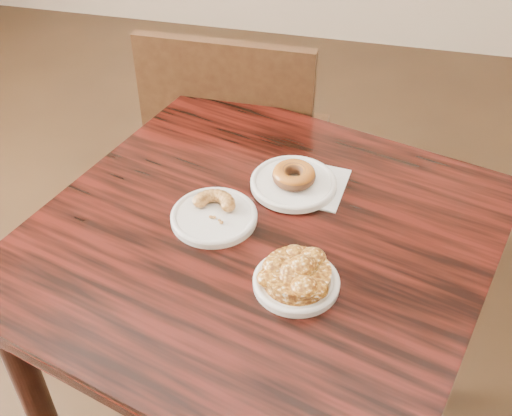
% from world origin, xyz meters
% --- Properties ---
extents(cafe_table, '(1.03, 1.03, 0.75)m').
position_xyz_m(cafe_table, '(-0.09, 0.12, 0.38)').
color(cafe_table, black).
rests_on(cafe_table, floor).
extents(chair_far, '(0.48, 0.48, 0.90)m').
position_xyz_m(chair_far, '(-0.28, 0.78, 0.45)').
color(chair_far, black).
rests_on(chair_far, floor).
extents(napkin, '(0.16, 0.16, 0.00)m').
position_xyz_m(napkin, '(-0.02, 0.29, 0.75)').
color(napkin, white).
rests_on(napkin, cafe_table).
extents(plate_donut, '(0.18, 0.18, 0.01)m').
position_xyz_m(plate_donut, '(-0.05, 0.27, 0.76)').
color(plate_donut, white).
rests_on(plate_donut, napkin).
extents(plate_cruller, '(0.17, 0.17, 0.01)m').
position_xyz_m(plate_cruller, '(-0.18, 0.14, 0.76)').
color(plate_cruller, silver).
rests_on(plate_cruller, cafe_table).
extents(plate_fritter, '(0.15, 0.15, 0.01)m').
position_xyz_m(plate_fritter, '(0.00, 0.01, 0.76)').
color(plate_fritter, white).
rests_on(plate_fritter, cafe_table).
extents(glazed_donut, '(0.09, 0.09, 0.03)m').
position_xyz_m(glazed_donut, '(-0.05, 0.27, 0.78)').
color(glazed_donut, '#955B15').
rests_on(glazed_donut, plate_donut).
extents(apple_fritter, '(0.16, 0.16, 0.04)m').
position_xyz_m(apple_fritter, '(0.00, 0.01, 0.78)').
color(apple_fritter, '#482007').
rests_on(apple_fritter, plate_fritter).
extents(cruller_fragment, '(0.10, 0.10, 0.03)m').
position_xyz_m(cruller_fragment, '(-0.18, 0.14, 0.78)').
color(cruller_fragment, brown).
rests_on(cruller_fragment, plate_cruller).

